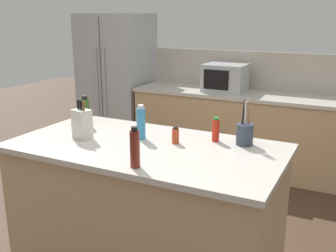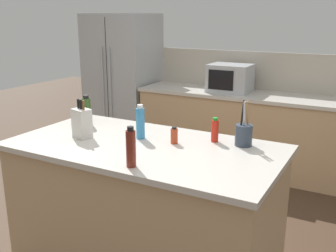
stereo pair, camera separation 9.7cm
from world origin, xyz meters
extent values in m
cube|color=tan|center=(0.30, 2.20, 0.45)|extent=(3.10, 0.62, 0.90)
cube|color=beige|center=(0.30, 2.20, 0.92)|extent=(3.14, 0.66, 0.04)
cube|color=#B2A899|center=(0.30, 2.52, 1.17)|extent=(3.10, 0.03, 0.46)
cube|color=tan|center=(0.00, 0.00, 0.45)|extent=(1.87, 0.95, 0.90)
cube|color=beige|center=(0.00, 0.00, 0.92)|extent=(1.93, 1.01, 0.04)
cube|color=#ADB2B7|center=(-1.76, 2.25, 0.92)|extent=(0.90, 0.72, 1.85)
cube|color=#2D2D2D|center=(-1.76, 1.89, 0.92)|extent=(0.01, 0.00, 1.75)
cylinder|color=#ADB2B7|center=(-1.82, 1.87, 0.92)|extent=(0.02, 0.02, 1.02)
cylinder|color=#ADB2B7|center=(-1.70, 1.87, 0.92)|extent=(0.02, 0.02, 1.02)
cube|color=#ADB2B7|center=(-0.17, 2.20, 1.10)|extent=(0.49, 0.38, 0.33)
cube|color=black|center=(-0.21, 2.01, 1.10)|extent=(0.30, 0.01, 0.23)
cube|color=beige|center=(-0.49, -0.08, 1.05)|extent=(0.15, 0.13, 0.22)
cylinder|color=black|center=(-0.52, -0.07, 1.20)|extent=(0.02, 0.02, 0.07)
cylinder|color=black|center=(-0.49, -0.08, 1.20)|extent=(0.02, 0.02, 0.07)
cylinder|color=brown|center=(-0.46, -0.09, 1.20)|extent=(0.02, 0.02, 0.07)
cylinder|color=#333D4C|center=(0.62, 0.32, 1.02)|extent=(0.12, 0.12, 0.15)
cylinder|color=olive|center=(0.64, 0.33, 1.17)|extent=(0.01, 0.05, 0.18)
cylinder|color=black|center=(0.60, 0.32, 1.17)|extent=(0.01, 0.05, 0.18)
cylinder|color=#B2B2B7|center=(0.62, 0.30, 1.17)|extent=(0.01, 0.03, 0.18)
cylinder|color=red|center=(0.41, 0.30, 1.02)|extent=(0.05, 0.05, 0.16)
cylinder|color=green|center=(0.41, 0.30, 1.11)|extent=(0.03, 0.03, 0.02)
cylinder|color=#3384BC|center=(-0.10, 0.11, 1.05)|extent=(0.07, 0.07, 0.23)
cylinder|color=white|center=(-0.10, 0.11, 1.18)|extent=(0.04, 0.04, 0.03)
cylinder|color=#2D4C1E|center=(-0.71, 0.23, 1.05)|extent=(0.07, 0.07, 0.22)
cylinder|color=black|center=(-0.71, 0.23, 1.17)|extent=(0.05, 0.05, 0.03)
cylinder|color=#B73D1E|center=(0.17, 0.13, 0.99)|extent=(0.05, 0.05, 0.11)
cylinder|color=black|center=(0.17, 0.13, 1.06)|extent=(0.03, 0.03, 0.02)
cylinder|color=maroon|center=(0.15, -0.40, 1.05)|extent=(0.06, 0.06, 0.23)
cylinder|color=black|center=(0.15, -0.40, 1.18)|extent=(0.04, 0.04, 0.03)
cylinder|color=#567038|center=(-0.73, 0.13, 0.99)|extent=(0.05, 0.05, 0.11)
cylinder|color=black|center=(-0.73, 0.13, 1.05)|extent=(0.03, 0.03, 0.02)
camera|label=1|loc=(1.33, -2.28, 1.82)|focal=42.00mm
camera|label=2|loc=(1.42, -2.24, 1.82)|focal=42.00mm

